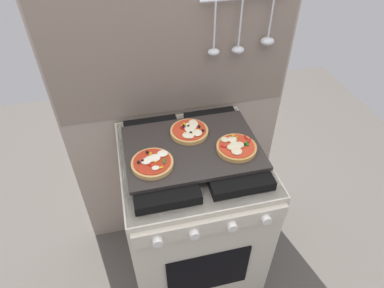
{
  "coord_description": "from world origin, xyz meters",
  "views": [
    {
      "loc": [
        -0.23,
        -0.97,
        1.79
      ],
      "look_at": [
        0.0,
        0.0,
        0.93
      ],
      "focal_mm": 30.77,
      "sensor_mm": 36.0,
      "label": 1
    }
  ],
  "objects_px": {
    "baking_tray": "(192,147)",
    "pizza_left": "(152,163)",
    "stove": "(192,216)",
    "pizza_right": "(236,147)",
    "pizza_center": "(190,131)"
  },
  "relations": [
    {
      "from": "pizza_left",
      "to": "pizza_right",
      "type": "bearing_deg",
      "value": 1.72
    },
    {
      "from": "pizza_left",
      "to": "pizza_right",
      "type": "height_order",
      "value": "pizza_left"
    },
    {
      "from": "stove",
      "to": "pizza_right",
      "type": "bearing_deg",
      "value": -20.19
    },
    {
      "from": "pizza_right",
      "to": "pizza_center",
      "type": "xyz_separation_m",
      "value": [
        -0.16,
        0.14,
        0.0
      ]
    },
    {
      "from": "stove",
      "to": "pizza_center",
      "type": "height_order",
      "value": "pizza_center"
    },
    {
      "from": "baking_tray",
      "to": "pizza_left",
      "type": "xyz_separation_m",
      "value": [
        -0.17,
        -0.07,
        0.02
      ]
    },
    {
      "from": "baking_tray",
      "to": "stove",
      "type": "bearing_deg",
      "value": -90.0
    },
    {
      "from": "pizza_left",
      "to": "pizza_center",
      "type": "distance_m",
      "value": 0.24
    },
    {
      "from": "pizza_right",
      "to": "pizza_center",
      "type": "relative_size",
      "value": 1.0
    },
    {
      "from": "pizza_left",
      "to": "pizza_right",
      "type": "distance_m",
      "value": 0.34
    },
    {
      "from": "baking_tray",
      "to": "pizza_left",
      "type": "relative_size",
      "value": 3.37
    },
    {
      "from": "stove",
      "to": "baking_tray",
      "type": "distance_m",
      "value": 0.46
    },
    {
      "from": "pizza_right",
      "to": "stove",
      "type": "bearing_deg",
      "value": 159.81
    },
    {
      "from": "stove",
      "to": "pizza_center",
      "type": "bearing_deg",
      "value": 83.33
    },
    {
      "from": "pizza_center",
      "to": "baking_tray",
      "type": "bearing_deg",
      "value": -96.81
    }
  ]
}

